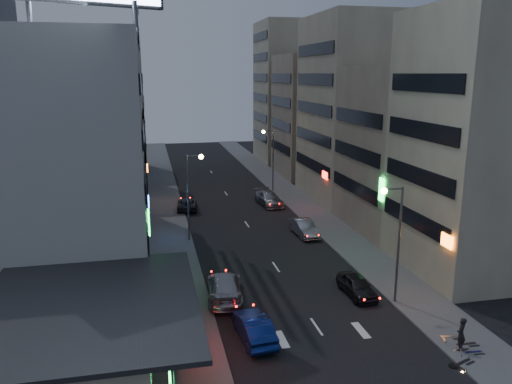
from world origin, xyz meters
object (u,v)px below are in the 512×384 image
object	(u,v)px
road_car_blue	(254,327)
scooter_silver_b	(462,326)
parked_car_right_near	(357,286)
scooter_blue	(482,342)
road_car_silver	(225,287)
parked_car_right_mid	(304,228)
parked_car_left	(187,204)
scooter_silver_a	(464,338)
scooter_black_b	(475,333)
parked_car_right_far	(269,199)
person	(461,334)
scooter_black_a	(468,349)

from	to	relation	value
road_car_blue	scooter_silver_b	distance (m)	12.32
parked_car_right_near	scooter_blue	world-z (taller)	parked_car_right_near
road_car_silver	scooter_silver_b	size ratio (longest dim) A/B	3.07
parked_car_right_mid	parked_car_left	world-z (taller)	parked_car_right_mid
parked_car_right_mid	scooter_silver_a	distance (m)	21.52
road_car_silver	scooter_black_b	size ratio (longest dim) A/B	3.22
parked_car_right_mid	parked_car_left	xyz separation A→B (m)	(-10.27, 11.77, -0.12)
parked_car_right_far	scooter_black_b	size ratio (longest dim) A/B	3.06
parked_car_right_mid	person	bearing A→B (deg)	-87.39
scooter_black_b	scooter_silver_b	bearing A→B (deg)	21.33
road_car_silver	scooter_black_a	size ratio (longest dim) A/B	3.26
parked_car_right_near	road_car_silver	size ratio (longest dim) A/B	0.72
parked_car_right_near	scooter_silver_b	xyz separation A→B (m)	(3.74, -6.74, -0.02)
parked_car_right_far	road_car_blue	world-z (taller)	parked_car_right_far
person	scooter_black_b	bearing A→B (deg)	161.22
scooter_blue	scooter_silver_b	xyz separation A→B (m)	(-0.08, 1.70, 0.07)
parked_car_left	scooter_silver_a	bearing A→B (deg)	116.58
parked_car_right_mid	person	world-z (taller)	person
parked_car_right_far	scooter_silver_b	distance (m)	32.38
parked_car_right_mid	person	distance (m)	21.81
road_car_blue	scooter_blue	distance (m)	12.84
scooter_black_a	scooter_silver_b	bearing A→B (deg)	-46.88
road_car_blue	parked_car_right_mid	bearing A→B (deg)	-120.62
parked_car_right_far	road_car_silver	bearing A→B (deg)	-116.65
road_car_blue	person	size ratio (longest dim) A/B	2.42
parked_car_right_mid	scooter_silver_b	size ratio (longest dim) A/B	2.49
parked_car_right_near	scooter_black_b	world-z (taller)	parked_car_right_near
road_car_silver	scooter_silver_a	distance (m)	15.40
scooter_blue	scooter_black_b	bearing A→B (deg)	-9.77
road_car_silver	scooter_blue	bearing A→B (deg)	149.75
scooter_silver_b	scooter_silver_a	bearing A→B (deg)	160.04
parked_car_right_mid	road_car_silver	size ratio (longest dim) A/B	0.81
parked_car_left	scooter_silver_a	xyz separation A→B (m)	(12.98, -33.12, -0.04)
person	scooter_black_b	size ratio (longest dim) A/B	1.07
scooter_silver_b	scooter_black_b	bearing A→B (deg)	-149.12
parked_car_left	scooter_silver_b	world-z (taller)	parked_car_left
road_car_blue	person	distance (m)	11.68
parked_car_right_far	parked_car_left	bearing A→B (deg)	174.29
parked_car_left	parked_car_right_mid	bearing A→B (deg)	136.29
person	scooter_silver_b	size ratio (longest dim) A/B	1.02
road_car_blue	road_car_silver	bearing A→B (deg)	-86.54
parked_car_right_near	scooter_blue	bearing A→B (deg)	-68.00
parked_car_left	scooter_silver_b	distance (m)	34.84
person	scooter_silver_b	distance (m)	1.76
parked_car_right_far	scooter_silver_a	distance (m)	33.34
scooter_silver_a	scooter_silver_b	bearing A→B (deg)	-49.98
scooter_silver_a	scooter_black_b	bearing A→B (deg)	-96.69
parked_car_right_far	scooter_black_a	xyz separation A→B (m)	(2.78, -34.38, -0.14)
parked_car_right_mid	scooter_silver_b	world-z (taller)	parked_car_right_mid
scooter_silver_a	scooter_blue	xyz separation A→B (m)	(0.67, -0.67, 0.02)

